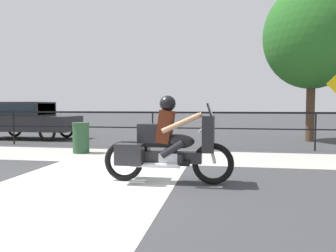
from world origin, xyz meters
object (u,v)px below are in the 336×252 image
Objects in this scene: motorcycle at (167,145)px; tree_behind_sign at (312,36)px; trash_bin at (81,138)px; parked_car at (27,118)px.

tree_behind_sign is at bearing 60.73° from motorcycle.
motorcycle is 0.39× the size of tree_behind_sign.
motorcycle reaches higher than trash_bin.
motorcycle is at bearing -45.74° from trash_bin.
trash_bin is 9.39m from tree_behind_sign.
tree_behind_sign is at bearing 3.03° from parked_car.
tree_behind_sign is (11.38, 1.01, 3.16)m from parked_car.
tree_behind_sign is (7.42, 4.50, 3.59)m from trash_bin.
motorcycle is at bearing -119.33° from tree_behind_sign.
tree_behind_sign reaches higher than parked_car.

